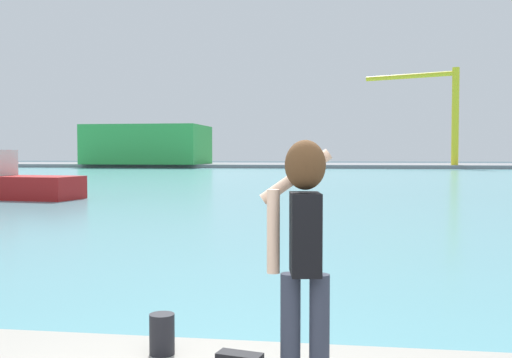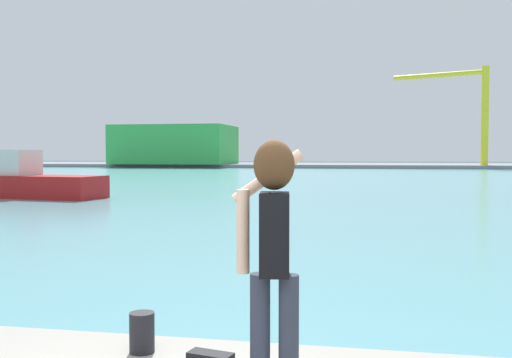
{
  "view_description": "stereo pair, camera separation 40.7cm",
  "coord_description": "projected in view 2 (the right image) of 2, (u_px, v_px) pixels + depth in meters",
  "views": [
    {
      "loc": [
        0.59,
        -3.09,
        2.22
      ],
      "look_at": [
        -0.63,
        5.21,
        1.85
      ],
      "focal_mm": 41.62,
      "sensor_mm": 36.0,
      "label": 1
    },
    {
      "loc": [
        0.99,
        -3.02,
        2.22
      ],
      "look_at": [
        -0.63,
        5.21,
        1.85
      ],
      "focal_mm": 41.62,
      "sensor_mm": 36.0,
      "label": 2
    }
  ],
  "objects": [
    {
      "name": "person_photographer",
      "position": [
        273.0,
        239.0,
        4.05
      ],
      "size": [
        0.53,
        0.55,
        1.74
      ],
      "rotation": [
        0.0,
        0.0,
        1.72
      ],
      "color": "#2D3342",
      "rests_on": "quay_promenade"
    },
    {
      "name": "ground_plane",
      "position": [
        361.0,
        178.0,
        52.25
      ],
      "size": [
        220.0,
        220.0,
        0.0
      ],
      "primitive_type": "plane",
      "color": "#334751"
    },
    {
      "name": "warehouse_left",
      "position": [
        175.0,
        145.0,
        94.13
      ],
      "size": [
        17.79,
        12.59,
        6.01
      ],
      "primitive_type": "cube",
      "color": "green",
      "rests_on": "far_shore_dock"
    },
    {
      "name": "harbor_water",
      "position": [
        362.0,
        177.0,
        54.21
      ],
      "size": [
        140.0,
        100.0,
        0.02
      ],
      "primitive_type": "cube",
      "color": "#599EA8",
      "rests_on": "ground_plane"
    },
    {
      "name": "harbor_bollard",
      "position": [
        142.0,
        332.0,
        4.9
      ],
      "size": [
        0.21,
        0.21,
        0.33
      ],
      "primitive_type": "cylinder",
      "color": "black",
      "rests_on": "quay_promenade"
    },
    {
      "name": "far_shore_dock",
      "position": [
        367.0,
        166.0,
        93.4
      ],
      "size": [
        140.0,
        20.0,
        0.54
      ],
      "primitive_type": "cube",
      "color": "gray",
      "rests_on": "ground_plane"
    },
    {
      "name": "port_crane",
      "position": [
        470.0,
        102.0,
        83.44
      ],
      "size": [
        12.84,
        5.83,
        13.77
      ],
      "color": "yellow",
      "rests_on": "far_shore_dock"
    },
    {
      "name": "boat_moored",
      "position": [
        21.0,
        181.0,
        29.54
      ],
      "size": [
        8.46,
        3.45,
        2.36
      ],
      "rotation": [
        0.0,
        0.0,
        -0.13
      ],
      "color": "#B21919",
      "rests_on": "harbor_water"
    }
  ]
}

